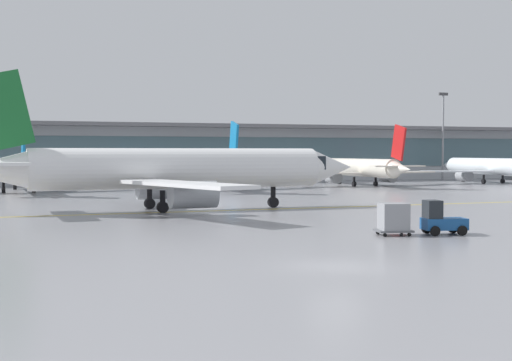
% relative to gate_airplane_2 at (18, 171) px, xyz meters
% --- Properties ---
extents(ground_plane, '(400.00, 400.00, 0.00)m').
position_rel_gate_airplane_2_xyz_m(ground_plane, '(10.12, -67.74, -2.62)').
color(ground_plane, gray).
extents(taxiway_centreline_stripe, '(110.00, 1.76, 0.01)m').
position_rel_gate_airplane_2_xyz_m(taxiway_centreline_stripe, '(11.65, -36.49, -2.62)').
color(taxiway_centreline_stripe, yellow).
rests_on(taxiway_centreline_stripe, ground_plane).
extents(terminal_concourse, '(187.56, 11.00, 9.60)m').
position_rel_gate_airplane_2_xyz_m(terminal_concourse, '(10.12, 23.99, 2.30)').
color(terminal_concourse, '#B2B7BC').
rests_on(terminal_concourse, ground_plane).
extents(gate_airplane_2, '(24.53, 26.30, 8.73)m').
position_rel_gate_airplane_2_xyz_m(gate_airplane_2, '(0.00, 0.00, 0.00)').
color(gate_airplane_2, silver).
rests_on(gate_airplane_2, ground_plane).
extents(gate_airplane_3, '(24.51, 26.35, 8.73)m').
position_rel_gate_airplane_2_xyz_m(gate_airplane_3, '(24.52, -2.11, 0.00)').
color(gate_airplane_3, silver).
rests_on(gate_airplane_3, ground_plane).
extents(gate_airplane_4, '(24.53, 26.29, 8.73)m').
position_rel_gate_airplane_2_xyz_m(gate_airplane_4, '(48.21, 0.34, 0.00)').
color(gate_airplane_4, silver).
rests_on(gate_airplane_4, ground_plane).
extents(gate_airplane_5, '(24.52, 26.34, 8.73)m').
position_rel_gate_airplane_2_xyz_m(gate_airplane_5, '(71.87, 1.59, 0.00)').
color(gate_airplane_5, white).
rests_on(gate_airplane_5, ground_plane).
extents(taxiing_regional_jet, '(34.92, 32.56, 11.60)m').
position_rel_gate_airplane_2_xyz_m(taxiing_regional_jet, '(11.20, -34.50, 0.86)').
color(taxiing_regional_jet, white).
rests_on(taxiing_regional_jet, ground_plane).
extents(baggage_tug, '(2.84, 2.08, 2.10)m').
position_rel_gate_airplane_2_xyz_m(baggage_tug, '(21.75, -58.60, -1.73)').
color(baggage_tug, '#194C8C').
rests_on(baggage_tug, ground_plane).
extents(cargo_dolly_lead, '(2.39, 2.01, 1.94)m').
position_rel_gate_airplane_2_xyz_m(cargo_dolly_lead, '(18.84, -57.96, -1.57)').
color(cargo_dolly_lead, '#595B60').
rests_on(cargo_dolly_lead, ground_plane).
extents(apron_light_mast_1, '(1.80, 0.36, 15.60)m').
position_rel_gate_airplane_2_xyz_m(apron_light_mast_1, '(73.53, 16.62, 5.88)').
color(apron_light_mast_1, gray).
rests_on(apron_light_mast_1, ground_plane).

